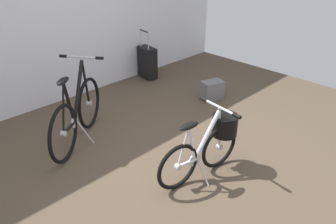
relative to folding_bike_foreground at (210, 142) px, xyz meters
name	(u,v)px	position (x,y,z in m)	size (l,w,h in m)	color
ground_plane	(184,163)	(-0.07, 0.27, -0.36)	(6.39, 6.39, 0.00)	brown
back_wall	(55,2)	(-0.07, 2.66, 1.03)	(6.39, 0.10, 2.78)	silver
folding_bike_foreground	(210,142)	(0.00, 0.00, 0.00)	(1.04, 0.53, 0.74)	black
display_bike_left	(77,114)	(-0.62, 1.45, 0.00)	(1.15, 0.84, 0.96)	black
rolling_suitcase	(147,62)	(1.29, 2.38, -0.08)	(0.23, 0.38, 0.83)	black
backpack_on_floor	(212,90)	(1.41, 1.07, -0.22)	(0.36, 0.30, 0.28)	slate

